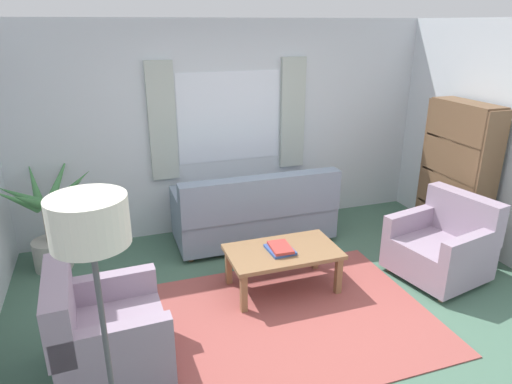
% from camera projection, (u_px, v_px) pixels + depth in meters
% --- Properties ---
extents(ground_plane, '(6.24, 6.24, 0.00)m').
position_uv_depth(ground_plane, '(297.00, 318.00, 4.20)').
color(ground_plane, '#476B56').
extents(wall_back, '(5.32, 0.12, 2.60)m').
position_uv_depth(wall_back, '(228.00, 128.00, 5.75)').
color(wall_back, silver).
rests_on(wall_back, ground_plane).
extents(window_with_curtains, '(1.98, 0.07, 1.40)m').
position_uv_depth(window_with_curtains, '(230.00, 117.00, 5.62)').
color(window_with_curtains, white).
extents(area_rug, '(2.40, 1.95, 0.01)m').
position_uv_depth(area_rug, '(297.00, 317.00, 4.19)').
color(area_rug, '#9E4C47').
rests_on(area_rug, ground_plane).
extents(couch, '(1.90, 0.82, 0.92)m').
position_uv_depth(couch, '(255.00, 214.00, 5.53)').
color(couch, gray).
rests_on(couch, ground_plane).
extents(armchair_left, '(0.85, 0.87, 0.88)m').
position_uv_depth(armchair_left, '(103.00, 333.00, 3.44)').
color(armchair_left, '#998499').
rests_on(armchair_left, ground_plane).
extents(armchair_right, '(0.98, 0.99, 0.88)m').
position_uv_depth(armchair_right, '(443.00, 245.00, 4.78)').
color(armchair_right, '#998499').
rests_on(armchair_right, ground_plane).
extents(coffee_table, '(1.10, 0.64, 0.44)m').
position_uv_depth(coffee_table, '(283.00, 255.00, 4.53)').
color(coffee_table, olive).
rests_on(coffee_table, ground_plane).
extents(book_stack_on_table, '(0.25, 0.31, 0.06)m').
position_uv_depth(book_stack_on_table, '(280.00, 249.00, 4.47)').
color(book_stack_on_table, '#335199').
rests_on(book_stack_on_table, coffee_table).
extents(potted_plant, '(1.00, 1.23, 1.17)m').
position_uv_depth(potted_plant, '(49.00, 227.00, 4.89)').
color(potted_plant, '#B7B2A8').
rests_on(potted_plant, ground_plane).
extents(bookshelf, '(0.30, 0.94, 1.72)m').
position_uv_depth(bookshelf, '(455.00, 183.00, 5.36)').
color(bookshelf, brown).
rests_on(bookshelf, ground_plane).
extents(standing_lamp, '(0.37, 0.37, 1.80)m').
position_uv_depth(standing_lamp, '(92.00, 247.00, 2.18)').
color(standing_lamp, '#4C4C51').
rests_on(standing_lamp, ground_plane).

